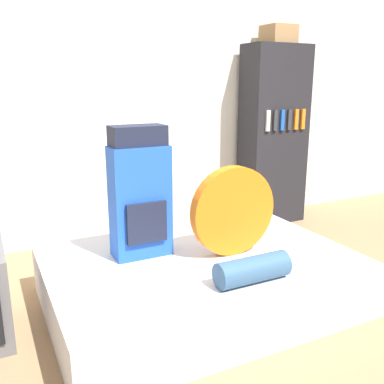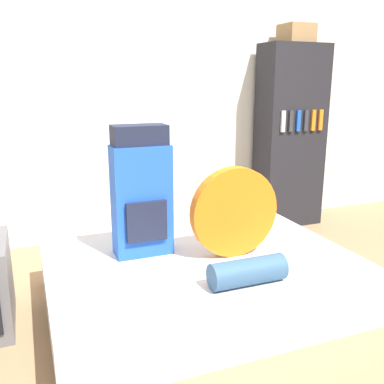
{
  "view_description": "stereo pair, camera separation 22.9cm",
  "coord_description": "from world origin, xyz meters",
  "px_view_note": "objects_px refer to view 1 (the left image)",
  "views": [
    {
      "loc": [
        -1.27,
        -1.81,
        1.47
      ],
      "look_at": [
        -0.1,
        0.55,
        0.79
      ],
      "focal_mm": 40.0,
      "sensor_mm": 36.0,
      "label": 1
    },
    {
      "loc": [
        -1.06,
        -1.9,
        1.47
      ],
      "look_at": [
        -0.1,
        0.55,
        0.79
      ],
      "focal_mm": 40.0,
      "sensor_mm": 36.0,
      "label": 2
    }
  ],
  "objects_px": {
    "backpack": "(140,194)",
    "bookshelf": "(273,136)",
    "tent_bag": "(233,211)",
    "cardboard_box": "(278,35)",
    "sleeping_roll": "(253,269)"
  },
  "relations": [
    {
      "from": "tent_bag",
      "to": "cardboard_box",
      "type": "height_order",
      "value": "cardboard_box"
    },
    {
      "from": "sleeping_roll",
      "to": "backpack",
      "type": "bearing_deg",
      "value": 122.71
    },
    {
      "from": "tent_bag",
      "to": "cardboard_box",
      "type": "bearing_deg",
      "value": 45.41
    },
    {
      "from": "sleeping_roll",
      "to": "bookshelf",
      "type": "bearing_deg",
      "value": 50.69
    },
    {
      "from": "tent_bag",
      "to": "backpack",
      "type": "bearing_deg",
      "value": 155.5
    },
    {
      "from": "sleeping_roll",
      "to": "bookshelf",
      "type": "height_order",
      "value": "bookshelf"
    },
    {
      "from": "tent_bag",
      "to": "cardboard_box",
      "type": "relative_size",
      "value": 2.08
    },
    {
      "from": "backpack",
      "to": "bookshelf",
      "type": "distance_m",
      "value": 2.15
    },
    {
      "from": "bookshelf",
      "to": "cardboard_box",
      "type": "distance_m",
      "value": 1.01
    },
    {
      "from": "backpack",
      "to": "tent_bag",
      "type": "xyz_separation_m",
      "value": [
        0.56,
        -0.25,
        -0.12
      ]
    },
    {
      "from": "backpack",
      "to": "cardboard_box",
      "type": "height_order",
      "value": "cardboard_box"
    },
    {
      "from": "bookshelf",
      "to": "cardboard_box",
      "type": "height_order",
      "value": "cardboard_box"
    },
    {
      "from": "backpack",
      "to": "bookshelf",
      "type": "relative_size",
      "value": 0.47
    },
    {
      "from": "tent_bag",
      "to": "bookshelf",
      "type": "distance_m",
      "value": 1.88
    },
    {
      "from": "tent_bag",
      "to": "bookshelf",
      "type": "height_order",
      "value": "bookshelf"
    }
  ]
}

